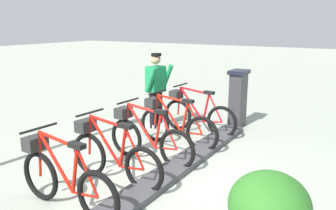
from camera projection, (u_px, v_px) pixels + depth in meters
ground_plane at (171, 175)px, 5.41m from camera, size 60.00×60.00×0.00m
dock_rail_base at (171, 172)px, 5.40m from camera, size 0.44×5.37×0.10m
payment_kiosk at (238, 98)px, 7.79m from camera, size 0.36×0.52×1.28m
bike_docked_0 at (196, 113)px, 7.36m from camera, size 1.72×0.54×1.02m
bike_docked_1 at (174, 124)px, 6.60m from camera, size 1.72×0.54×1.02m
bike_docked_2 at (147, 137)px, 5.84m from camera, size 1.72×0.54×1.02m
bike_docked_3 at (111, 154)px, 5.08m from camera, size 1.72×0.54×1.02m
bike_docked_4 at (63, 178)px, 4.32m from camera, size 1.72×0.54×1.02m
worker_near_rack at (156, 88)px, 7.62m from camera, size 0.53×0.67×1.66m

